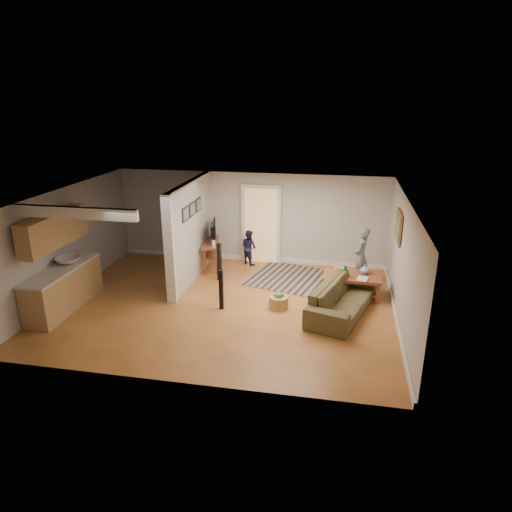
# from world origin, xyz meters

# --- Properties ---
(ground) EXTENTS (7.50, 7.50, 0.00)m
(ground) POSITION_xyz_m (0.00, 0.00, 0.00)
(ground) COLOR brown
(ground) RESTS_ON ground
(room_shell) EXTENTS (7.54, 6.02, 2.52)m
(room_shell) POSITION_xyz_m (-1.07, 0.43, 1.46)
(room_shell) COLOR beige
(room_shell) RESTS_ON ground
(area_rug) EXTENTS (3.02, 2.51, 0.01)m
(area_rug) POSITION_xyz_m (1.56, 1.79, 0.01)
(area_rug) COLOR black
(area_rug) RESTS_ON ground
(sofa) EXTENTS (1.57, 2.50, 0.68)m
(sofa) POSITION_xyz_m (2.60, 0.10, 0.00)
(sofa) COLOR #493824
(sofa) RESTS_ON ground
(coffee_table) EXTENTS (1.37, 0.83, 0.79)m
(coffee_table) POSITION_xyz_m (2.82, 1.06, 0.41)
(coffee_table) COLOR brown
(coffee_table) RESTS_ON ground
(tv_console) EXTENTS (0.75, 1.27, 1.03)m
(tv_console) POSITION_xyz_m (-0.94, 2.20, 0.69)
(tv_console) COLOR brown
(tv_console) RESTS_ON ground
(speaker_left) EXTENTS (0.09, 0.09, 0.91)m
(speaker_left) POSITION_xyz_m (-0.02, -0.20, 0.45)
(speaker_left) COLOR black
(speaker_left) RESTS_ON ground
(speaker_right) EXTENTS (0.11, 0.11, 0.98)m
(speaker_right) POSITION_xyz_m (-0.49, 1.40, 0.49)
(speaker_right) COLOR black
(speaker_right) RESTS_ON ground
(toy_basket) EXTENTS (0.43, 0.43, 0.38)m
(toy_basket) POSITION_xyz_m (1.22, 0.07, 0.16)
(toy_basket) COLOR olive
(toy_basket) RESTS_ON ground
(child) EXTENTS (0.48, 0.61, 1.46)m
(child) POSITION_xyz_m (3.00, 1.80, 0.00)
(child) COLOR slate
(child) RESTS_ON ground
(toddler) EXTENTS (0.60, 0.57, 0.98)m
(toddler) POSITION_xyz_m (0.00, 2.70, 0.00)
(toddler) COLOR #1F1E40
(toddler) RESTS_ON ground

